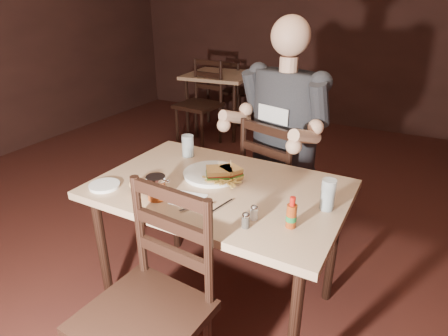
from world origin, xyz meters
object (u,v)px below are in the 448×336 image
at_px(bg_chair_far, 238,92).
at_px(glass_right, 328,195).
at_px(main_table, 220,199).
at_px(bg_chair_near, 198,105).
at_px(hot_sauce, 292,212).
at_px(side_plate, 104,186).
at_px(diner, 282,108).
at_px(chair_far, 281,185).
at_px(glass_left, 188,146).
at_px(bg_table, 220,81).
at_px(dinner_plate, 212,174).
at_px(syrup_dispenser, 156,188).
at_px(chair_near, 143,317).

relative_size(bg_chair_far, glass_right, 5.85).
distance_m(main_table, bg_chair_near, 2.65).
bearing_deg(hot_sauce, side_plate, -174.80).
bearing_deg(diner, chair_far, 90.00).
distance_m(glass_left, hot_sauce, 0.91).
distance_m(main_table, bg_table, 3.12).
bearing_deg(dinner_plate, hot_sauce, -27.82).
bearing_deg(bg_chair_near, dinner_plate, -51.16).
distance_m(diner, dinner_plate, 0.64).
bearing_deg(syrup_dispenser, bg_chair_far, 110.69).
bearing_deg(main_table, hot_sauce, -23.73).
relative_size(main_table, diner, 1.19).
xyz_separation_m(glass_left, syrup_dispenser, (0.15, -0.52, -0.01)).
height_order(bg_chair_far, bg_chair_near, bg_chair_near).
distance_m(bg_chair_far, diner, 3.12).
xyz_separation_m(bg_chair_far, hot_sauce, (1.90, -3.50, 0.41)).
xyz_separation_m(chair_far, chair_near, (-0.10, -1.37, 0.01)).
xyz_separation_m(chair_near, glass_right, (0.53, 0.68, 0.35)).
xyz_separation_m(bg_chair_far, glass_right, (1.99, -3.28, 0.41)).
distance_m(bg_table, glass_right, 3.39).
height_order(main_table, chair_far, chair_far).
xyz_separation_m(bg_chair_far, syrup_dispenser, (1.26, -3.56, 0.40)).
xyz_separation_m(bg_table, bg_chair_near, (0.00, -0.55, -0.19)).
xyz_separation_m(diner, dinner_plate, (-0.17, -0.57, -0.25)).
height_order(chair_far, bg_chair_near, bg_chair_near).
bearing_deg(glass_right, main_table, -177.73).
distance_m(chair_far, syrup_dispenser, 1.06).
xyz_separation_m(bg_chair_near, dinner_plate, (1.37, -2.12, 0.28)).
distance_m(bg_chair_near, hot_sauce, 3.08).
height_order(chair_far, diner, diner).
relative_size(dinner_plate, hot_sauce, 2.14).
distance_m(bg_chair_near, glass_left, 2.26).
relative_size(main_table, hot_sauce, 9.02).
relative_size(bg_chair_near, hot_sauce, 7.03).
height_order(chair_near, side_plate, chair_near).
xyz_separation_m(chair_near, diner, (0.08, 1.31, 0.54)).
bearing_deg(hot_sauce, bg_chair_near, 128.38).
bearing_deg(hot_sauce, dinner_plate, 152.18).
relative_size(bg_table, diner, 0.81).
xyz_separation_m(chair_far, bg_chair_far, (-1.56, 2.60, -0.05)).
relative_size(bg_chair_near, side_plate, 6.60).
distance_m(chair_near, bg_chair_far, 4.22).
distance_m(dinner_plate, hot_sauce, 0.60).
height_order(chair_far, glass_left, chair_far).
bearing_deg(dinner_plate, glass_left, 146.13).
bearing_deg(hot_sauce, syrup_dispenser, -174.64).
bearing_deg(glass_right, syrup_dispenser, -159.59).
bearing_deg(chair_near, glass_right, 57.04).
relative_size(glass_left, syrup_dispenser, 1.12).
distance_m(glass_left, glass_right, 0.92).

